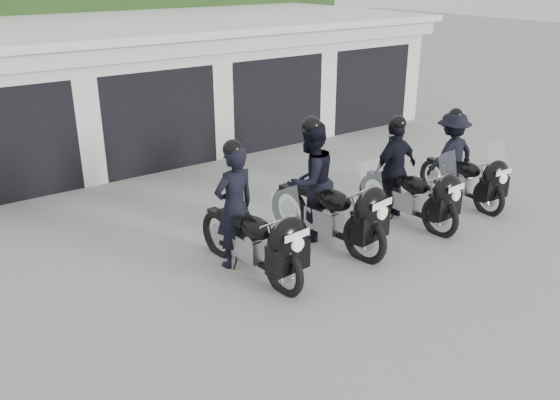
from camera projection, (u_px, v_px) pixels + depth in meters
ground at (321, 265)px, 9.01m from camera, size 80.00×80.00×0.00m
garage_block at (114, 88)px, 14.55m from camera, size 16.40×6.80×2.96m
background_vegetation at (62, 16)px, 17.91m from camera, size 20.00×3.90×5.80m
police_bike_a at (248, 222)px, 8.52m from camera, size 0.82×2.33×2.03m
police_bike_b at (320, 190)px, 9.45m from camera, size 1.10×2.44×2.13m
police_bike_c at (402, 176)px, 10.33m from camera, size 1.08×2.20×1.92m
police_bike_d at (457, 161)px, 11.23m from camera, size 1.13×2.10×1.82m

